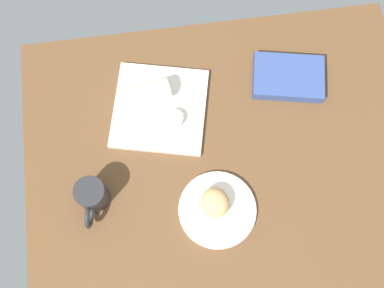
% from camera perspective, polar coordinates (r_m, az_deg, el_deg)
% --- Properties ---
extents(dining_table, '(1.10, 0.90, 0.04)m').
position_cam_1_polar(dining_table, '(1.31, 4.04, -2.90)').
color(dining_table, brown).
rests_on(dining_table, ground).
extents(round_plate, '(0.21, 0.21, 0.01)m').
position_cam_1_polar(round_plate, '(1.25, 3.10, -8.03)').
color(round_plate, silver).
rests_on(round_plate, dining_table).
extents(scone_pastry, '(0.09, 0.09, 0.06)m').
position_cam_1_polar(scone_pastry, '(1.22, 2.85, -7.16)').
color(scone_pastry, tan).
rests_on(scone_pastry, round_plate).
extents(square_plate, '(0.31, 0.31, 0.02)m').
position_cam_1_polar(square_plate, '(1.33, -3.97, 4.35)').
color(square_plate, silver).
rests_on(square_plate, dining_table).
extents(sauce_cup, '(0.05, 0.05, 0.02)m').
position_cam_1_polar(sauce_cup, '(1.30, -2.20, 3.07)').
color(sauce_cup, silver).
rests_on(sauce_cup, square_plate).
extents(breakfast_wrap, '(0.14, 0.08, 0.06)m').
position_cam_1_polar(breakfast_wrap, '(1.31, -5.54, 6.22)').
color(breakfast_wrap, beige).
rests_on(breakfast_wrap, square_plate).
extents(book_stack, '(0.22, 0.17, 0.03)m').
position_cam_1_polar(book_stack, '(1.39, 11.67, 7.98)').
color(book_stack, '#33477F').
rests_on(book_stack, dining_table).
extents(coffee_mug, '(0.08, 0.13, 0.09)m').
position_cam_1_polar(coffee_mug, '(1.25, -12.13, -6.24)').
color(coffee_mug, '#262628').
rests_on(coffee_mug, dining_table).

